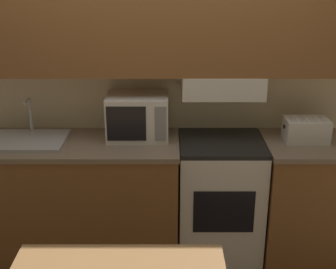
# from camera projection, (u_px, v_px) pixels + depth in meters

# --- Properties ---
(ground_plane) EXTENTS (16.00, 16.00, 0.00)m
(ground_plane) POSITION_uv_depth(u_px,v_px,m) (162.00, 233.00, 3.92)
(ground_plane) COLOR brown
(wall_back) EXTENTS (5.07, 0.38, 2.55)m
(wall_back) POSITION_uv_depth(u_px,v_px,m) (163.00, 62.00, 3.36)
(wall_back) COLOR beige
(wall_back) RESTS_ON ground_plane
(lower_counter_main) EXTENTS (1.48, 0.61, 0.94)m
(lower_counter_main) POSITION_uv_depth(u_px,v_px,m) (80.00, 200.00, 3.48)
(lower_counter_main) COLOR brown
(lower_counter_main) RESTS_ON ground_plane
(lower_counter_right_stub) EXTENTS (0.59, 0.61, 0.94)m
(lower_counter_right_stub) POSITION_uv_depth(u_px,v_px,m) (302.00, 200.00, 3.48)
(lower_counter_right_stub) COLOR brown
(lower_counter_right_stub) RESTS_ON ground_plane
(stove_range) EXTENTS (0.60, 0.57, 0.94)m
(stove_range) POSITION_uv_depth(u_px,v_px,m) (220.00, 199.00, 3.49)
(stove_range) COLOR white
(stove_range) RESTS_ON ground_plane
(microwave) EXTENTS (0.44, 0.33, 0.32)m
(microwave) POSITION_uv_depth(u_px,v_px,m) (139.00, 116.00, 3.35)
(microwave) COLOR white
(microwave) RESTS_ON lower_counter_main
(toaster) EXTENTS (0.31, 0.20, 0.16)m
(toaster) POSITION_uv_depth(u_px,v_px,m) (307.00, 130.00, 3.31)
(toaster) COLOR white
(toaster) RESTS_ON lower_counter_right_stub
(sink_basin) EXTENTS (0.55, 0.41, 0.28)m
(sink_basin) POSITION_uv_depth(u_px,v_px,m) (28.00, 140.00, 3.31)
(sink_basin) COLOR #B7BABF
(sink_basin) RESTS_ON lower_counter_main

